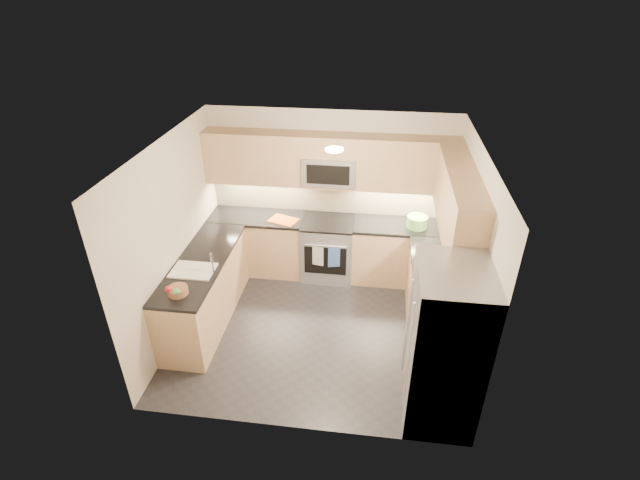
{
  "coord_description": "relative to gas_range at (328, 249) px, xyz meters",
  "views": [
    {
      "loc": [
        0.66,
        -4.74,
        4.15
      ],
      "look_at": [
        0.0,
        0.35,
        1.15
      ],
      "focal_mm": 26.0,
      "sensor_mm": 36.0,
      "label": 1
    }
  ],
  "objects": [
    {
      "name": "base_cab_right",
      "position": [
        1.5,
        -1.12,
        -0.01
      ],
      "size": [
        0.6,
        1.7,
        0.9
      ],
      "primitive_type": "cube",
      "color": "tan",
      "rests_on": "floor"
    },
    {
      "name": "base_cab_back_left",
      "position": [
        -1.09,
        0.02,
        -0.01
      ],
      "size": [
        1.42,
        0.6,
        0.9
      ],
      "primitive_type": "cube",
      "color": "tan",
      "rests_on": "floor"
    },
    {
      "name": "cutting_board",
      "position": [
        -0.66,
        -0.07,
        0.49
      ],
      "size": [
        0.48,
        0.4,
        0.01
      ],
      "primitive_type": "cube",
      "rotation": [
        0.0,
        0.0,
        -0.34
      ],
      "color": "#CC5313",
      "rests_on": "countertop_back_left"
    },
    {
      "name": "countertop_back_right",
      "position": [
        1.09,
        0.02,
        0.47
      ],
      "size": [
        1.42,
        0.63,
        0.04
      ],
      "primitive_type": "cube",
      "color": "black",
      "rests_on": "base_cab_back_right"
    },
    {
      "name": "sink_basin",
      "position": [
        -1.5,
        -1.53,
        0.42
      ],
      "size": [
        0.52,
        0.38,
        0.16
      ],
      "primitive_type": "cube",
      "color": "white",
      "rests_on": "base_cab_peninsula"
    },
    {
      "name": "range_cooktop",
      "position": [
        0.0,
        0.0,
        0.46
      ],
      "size": [
        0.76,
        0.65,
        0.03
      ],
      "primitive_type": "cube",
      "color": "black",
      "rests_on": "gas_range"
    },
    {
      "name": "microwave_door",
      "position": [
        0.0,
        -0.08,
        1.24
      ],
      "size": [
        0.6,
        0.01,
        0.28
      ],
      "primitive_type": "cube",
      "color": "black",
      "rests_on": "microwave"
    },
    {
      "name": "ceiling",
      "position": [
        0.0,
        -1.28,
        2.04
      ],
      "size": [
        3.6,
        3.2,
        0.02
      ],
      "primitive_type": "cube",
      "color": "beige",
      "rests_on": "wall_back"
    },
    {
      "name": "wall_left",
      "position": [
        -1.8,
        -1.28,
        0.79
      ],
      "size": [
        0.02,
        3.2,
        2.5
      ],
      "primitive_type": "cube",
      "color": "beige",
      "rests_on": "floor"
    },
    {
      "name": "base_cab_back_right",
      "position": [
        1.09,
        0.02,
        -0.01
      ],
      "size": [
        1.42,
        0.6,
        0.9
      ],
      "primitive_type": "cube",
      "color": "tan",
      "rests_on": "floor"
    },
    {
      "name": "fridge_handle_right",
      "position": [
        1.08,
        -2.25,
        0.49
      ],
      "size": [
        0.02,
        0.02,
        1.2
      ],
      "primitive_type": "cylinder",
      "color": "#B2B5BA",
      "rests_on": "refrigerator"
    },
    {
      "name": "wall_right",
      "position": [
        1.8,
        -1.28,
        0.79
      ],
      "size": [
        0.02,
        3.2,
        2.5
      ],
      "primitive_type": "cube",
      "color": "beige",
      "rests_on": "floor"
    },
    {
      "name": "refrigerator",
      "position": [
        1.45,
        -2.43,
        0.45
      ],
      "size": [
        0.7,
        0.9,
        1.8
      ],
      "primitive_type": "cube",
      "color": "#919398",
      "rests_on": "floor"
    },
    {
      "name": "fruit_apple",
      "position": [
        -1.57,
        -2.07,
        0.6
      ],
      "size": [
        0.07,
        0.07,
        0.07
      ],
      "primitive_type": "sphere",
      "color": "#B4142C",
      "rests_on": "fruit_basket"
    },
    {
      "name": "faucet",
      "position": [
        -1.24,
        -1.53,
        0.62
      ],
      "size": [
        0.03,
        0.03,
        0.28
      ],
      "primitive_type": "cylinder",
      "color": "silver",
      "rests_on": "countertop_peninsula"
    },
    {
      "name": "utensil_bowl",
      "position": [
        1.29,
        -0.02,
        0.57
      ],
      "size": [
        0.37,
        0.37,
        0.17
      ],
      "primitive_type": "cylinder",
      "rotation": [
        0.0,
        0.0,
        -0.32
      ],
      "color": "#5EA848",
      "rests_on": "countertop_back_right"
    },
    {
      "name": "backsplash_right",
      "position": [
        1.8,
        -0.82,
        0.74
      ],
      "size": [
        0.01,
        2.3,
        0.51
      ],
      "primitive_type": "cube",
      "color": "#C8B891",
      "rests_on": "wall_right"
    },
    {
      "name": "countertop_right",
      "position": [
        1.5,
        -1.12,
        0.47
      ],
      "size": [
        0.63,
        1.7,
        0.04
      ],
      "primitive_type": "cube",
      "color": "black",
      "rests_on": "base_cab_right"
    },
    {
      "name": "wall_back",
      "position": [
        0.0,
        0.32,
        0.79
      ],
      "size": [
        3.6,
        0.02,
        2.5
      ],
      "primitive_type": "cube",
      "color": "beige",
      "rests_on": "floor"
    },
    {
      "name": "gas_range",
      "position": [
        0.0,
        0.0,
        0.0
      ],
      "size": [
        0.76,
        0.65,
        0.91
      ],
      "primitive_type": "cube",
      "color": "#9FA2A7",
      "rests_on": "floor"
    },
    {
      "name": "microwave",
      "position": [
        0.0,
        0.12,
        1.24
      ],
      "size": [
        0.76,
        0.4,
        0.4
      ],
      "primitive_type": "cube",
      "color": "#93949A",
      "rests_on": "upper_cab_back"
    },
    {
      "name": "dish_towel_check",
      "position": [
        -0.1,
        -0.37,
        0.1
      ],
      "size": [
        0.16,
        0.04,
        0.31
      ],
      "primitive_type": "cube",
      "rotation": [
        0.0,
        0.0,
        -0.19
      ],
      "color": "silver",
      "rests_on": "oven_handle"
    },
    {
      "name": "fruit_basket",
      "position": [
        -1.5,
        -1.99,
        0.53
      ],
      "size": [
        0.23,
        0.23,
        0.08
      ],
      "primitive_type": "cylinder",
      "rotation": [
        0.0,
        0.0,
        0.01
      ],
      "color": "#966446",
      "rests_on": "countertop_peninsula"
    },
    {
      "name": "upper_cab_right",
      "position": [
        1.62,
        -1.0,
        1.37
      ],
      "size": [
        0.35,
        1.95,
        0.75
      ],
      "primitive_type": "cube",
      "color": "tan",
      "rests_on": "wall_right"
    },
    {
      "name": "dish_towel_blue",
      "position": [
        0.13,
        -0.37,
        0.1
      ],
      "size": [
        0.17,
        0.05,
        0.33
      ],
      "primitive_type": "cube",
      "rotation": [
        0.0,
        0.0,
        0.23
      ],
      "color": "#355294",
      "rests_on": "oven_handle"
    },
    {
      "name": "fridge_handle_left",
      "position": [
        1.08,
        -2.61,
        0.49
      ],
      "size": [
        0.02,
        0.02,
        1.2
      ],
      "primitive_type": "cylinder",
      "color": "#B2B5BA",
      "rests_on": "refrigerator"
    },
    {
      "name": "oven_handle",
      "position": [
        0.0,
        -0.35,
        0.26
      ],
      "size": [
        0.6,
        0.02,
        0.02
      ],
      "primitive_type": "cylinder",
      "rotation": [
        0.0,
        1.57,
        0.0
      ],
      "color": "#B2B5BA",
      "rests_on": "gas_range"
    },
    {
      "name": "upper_cab_back",
      "position": [
        0.0,
        0.15,
        1.37
      ],
      "size": [
        3.6,
        0.35,
        0.75
      ],
      "primitive_type": "cube",
      "color": "tan",
      "rests_on": "wall_back"
    },
    {
      "name": "base_cab_peninsula",
      "position": [
        -1.5,
        -1.28,
        -0.01
      ],
      "size": [
        0.6,
        2.0,
        0.9
      ],
      "primitive_type": "cube",
      "color": "tan",
      "rests_on": "floor"
    },
    {
      "name": "backsplash_back",
      "position": [
        0.0,
        0.32,
        0.74
      ],
      "size": [
        3.6,
        0.01,
        0.51
      ],
      "primitive_type": "cube",
      "color": "#C8B891",
      "rests_on": "wall_back"
    },
    {
      "name": "fruit_pear",
      "position": [
        -1.46,
        -2.1,
        0.6
      ],
      "size": [
        0.08,
        0.08,
        0.08
      ],
      "primitive_type": "sphere",
      "color": "#49AB4F",
      "rests_on": "fruit_basket"
    },
    {
      "name": "countertop_back_left",
      "position": [
        -1.09,
        0.02,
        0.47
      ],
      "size": [
        1.42,
        0.63,
        0.04
      ],
      "primitive_type": "cube",
      "color": "black",
      "rests_on": "base_cab_back_left"
    },
    {
      "name": "floor",
      "position": [
        0.0,
        -1.28,
        -0.46
      ],
      "size": [
        3.6,
        3.2,
        0.0
      ],
      "primitive_type": "cube",
      "color": "#27262C",
      "rests_on": "ground"
    },
    {
      "name": "wall_front",
      "position": [
        0.0,
        -2.88,
        0.79
      ],
      "size": [
        3.6,
        0.02,
        2.5
      ],
      "primitive_type": "cube",
      "color": "beige",
      "rests_on": "floor"
    },
    {
      "name": "oven_door_glass",
      "position": [
        0.0,
        -0.33,
        -0.01
      ],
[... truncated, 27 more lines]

